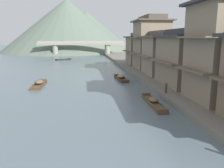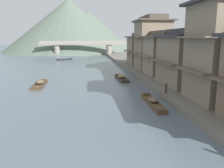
# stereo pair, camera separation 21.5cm
# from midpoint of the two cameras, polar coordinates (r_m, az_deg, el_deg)

# --- Properties ---
(riverbank_right) EXTENTS (18.00, 110.00, 0.57)m
(riverbank_right) POSITION_cam_midpoint_polar(r_m,az_deg,el_deg) (39.07, 18.00, 2.85)
(riverbank_right) COLOR #6B665B
(riverbank_right) RESTS_ON ground
(boat_moored_nearest) EXTENTS (4.01, 2.70, 0.41)m
(boat_moored_nearest) POSITION_cam_midpoint_polar(r_m,az_deg,el_deg) (61.93, -11.60, 6.00)
(boat_moored_nearest) COLOR #232326
(boat_moored_nearest) RESTS_ON ground
(boat_moored_second) EXTENTS (1.39, 5.04, 0.78)m
(boat_moored_second) POSITION_cam_midpoint_polar(r_m,az_deg,el_deg) (31.93, 2.63, 1.57)
(boat_moored_second) COLOR #423328
(boat_moored_second) RESTS_ON ground
(boat_moored_third) EXTENTS (0.95, 5.46, 0.65)m
(boat_moored_third) POSITION_cam_midpoint_polar(r_m,az_deg,el_deg) (20.33, 10.50, -4.52)
(boat_moored_third) COLOR brown
(boat_moored_third) RESTS_ON ground
(boat_moored_far) EXTENTS (1.17, 5.31, 0.74)m
(boat_moored_far) POSITION_cam_midpoint_polar(r_m,az_deg,el_deg) (29.21, -17.37, 0.08)
(boat_moored_far) COLOR brown
(boat_moored_far) RESTS_ON ground
(house_waterfront_second) EXTENTS (5.75, 5.82, 8.74)m
(house_waterfront_second) POSITION_cam_midpoint_polar(r_m,az_deg,el_deg) (20.62, 26.30, 7.93)
(house_waterfront_second) COLOR #7F705B
(house_waterfront_second) RESTS_ON riverbank_right
(house_waterfront_tall) EXTENTS (7.06, 7.90, 6.14)m
(house_waterfront_tall) POSITION_cam_midpoint_polar(r_m,az_deg,el_deg) (27.02, 19.36, 6.20)
(house_waterfront_tall) COLOR #7F705B
(house_waterfront_tall) RESTS_ON riverbank_right
(house_waterfront_narrow) EXTENTS (6.96, 6.63, 6.14)m
(house_waterfront_narrow) POSITION_cam_midpoint_polar(r_m,az_deg,el_deg) (33.89, 13.72, 7.45)
(house_waterfront_narrow) COLOR gray
(house_waterfront_narrow) RESTS_ON riverbank_right
(house_waterfront_far) EXTENTS (6.20, 6.62, 8.74)m
(house_waterfront_far) POSITION_cam_midpoint_polar(r_m,az_deg,el_deg) (39.68, 10.11, 10.01)
(house_waterfront_far) COLOR #7F705B
(house_waterfront_far) RESTS_ON riverbank_right
(house_waterfront_end) EXTENTS (6.66, 6.48, 6.14)m
(house_waterfront_end) POSITION_cam_midpoint_polar(r_m,az_deg,el_deg) (46.53, 7.84, 8.66)
(house_waterfront_end) COLOR #7F705B
(house_waterfront_end) RESTS_ON riverbank_right
(mooring_post_dock_mid) EXTENTS (0.20, 0.20, 0.94)m
(mooring_post_dock_mid) POSITION_cam_midpoint_polar(r_m,az_deg,el_deg) (22.16, 13.58, -1.09)
(mooring_post_dock_mid) COLOR #473828
(mooring_post_dock_mid) RESTS_ON riverbank_right
(stone_bridge) EXTENTS (28.42, 2.40, 4.76)m
(stone_bridge) POSITION_cam_midpoint_polar(r_m,az_deg,el_deg) (76.80, -7.11, 9.40)
(stone_bridge) COLOR gray
(stone_bridge) RESTS_ON ground
(hill_far_west) EXTENTS (48.40, 48.40, 19.94)m
(hill_far_west) POSITION_cam_midpoint_polar(r_m,az_deg,el_deg) (128.39, -5.94, 13.23)
(hill_far_west) COLOR #5B6B5B
(hill_far_west) RESTS_ON ground
(hill_far_centre) EXTENTS (54.99, 54.99, 21.91)m
(hill_far_centre) POSITION_cam_midpoint_polar(r_m,az_deg,el_deg) (102.86, -10.60, 14.13)
(hill_far_centre) COLOR #5B6B5B
(hill_far_centre) RESTS_ON ground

